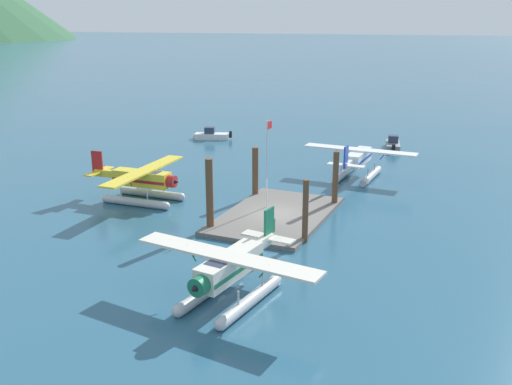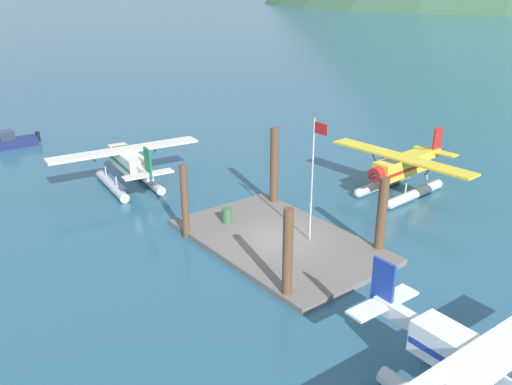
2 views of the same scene
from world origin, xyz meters
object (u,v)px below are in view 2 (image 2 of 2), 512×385
flagpole (314,168)px  seaplane_yellow_bow_centre (401,171)px  seaplane_cream_port_aft (128,165)px  boat_navy_open_sw (9,142)px  seaplane_white_stbd_aft (481,376)px  fuel_drum (227,215)px

flagpole → seaplane_yellow_bow_centre: flagpole is taller
seaplane_cream_port_aft → boat_navy_open_sw: seaplane_cream_port_aft is taller
seaplane_white_stbd_aft → boat_navy_open_sw: (-41.54, -3.76, -1.09)m
flagpole → seaplane_yellow_bow_centre: (-1.95, 10.02, -2.85)m
flagpole → fuel_drum: size_ratio=7.63×
seaplane_white_stbd_aft → seaplane_cream_port_aft: 26.41m
flagpole → seaplane_yellow_bow_centre: 10.60m
fuel_drum → seaplane_white_stbd_aft: 16.91m
flagpole → seaplane_white_stbd_aft: 13.07m
seaplane_white_stbd_aft → seaplane_cream_port_aft: size_ratio=0.99×
flagpole → seaplane_cream_port_aft: bearing=-165.0°
fuel_drum → seaplane_cream_port_aft: seaplane_cream_port_aft is taller
seaplane_white_stbd_aft → seaplane_yellow_bow_centre: size_ratio=1.00×
fuel_drum → seaplane_cream_port_aft: size_ratio=0.08×
fuel_drum → boat_navy_open_sw: (-24.75, -5.64, -0.25)m
seaplane_white_stbd_aft → seaplane_yellow_bow_centre: 19.91m
seaplane_cream_port_aft → seaplane_yellow_bow_centre: bearing=48.2°
boat_navy_open_sw → seaplane_cream_port_aft: bearing=15.0°
flagpole → boat_navy_open_sw: size_ratio=1.37×
flagpole → fuel_drum: flagpole is taller
fuel_drum → seaplane_yellow_bow_centre: (2.77, 12.25, 0.84)m
flagpole → seaplane_white_stbd_aft: flagpole is taller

